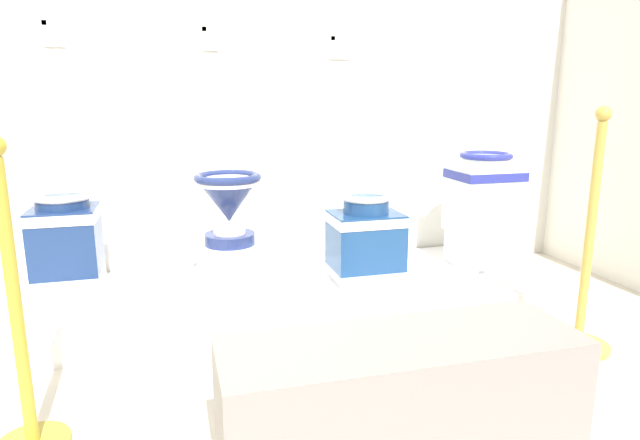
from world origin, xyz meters
TOP-DOWN VIEW (x-y plane):
  - wall_back at (1.91, 2.53)m, footprint 4.02×0.06m
  - display_platform at (1.91, 2.01)m, footprint 3.02×0.93m
  - plinth_block_tall_cobalt at (0.77, 2.10)m, footprint 0.30×0.35m
  - antique_toilet_tall_cobalt at (0.77, 2.10)m, footprint 0.31×0.32m
  - plinth_block_pale_glazed at (1.54, 1.94)m, footprint 0.33×0.32m
  - antique_toilet_pale_glazed at (1.54, 1.94)m, footprint 0.33×0.33m
  - plinth_block_squat_floral at (2.27, 1.95)m, footprint 0.33×0.36m
  - antique_toilet_squat_floral at (2.27, 1.95)m, footprint 0.38×0.30m
  - plinth_block_leftmost at (3.03, 2.05)m, footprint 0.31×0.31m
  - antique_toilet_leftmost at (3.03, 2.05)m, footprint 0.37×0.31m
  - info_placard_first at (0.73, 2.49)m, footprint 0.11×0.01m
  - info_placard_second at (1.53, 2.49)m, footprint 0.10×0.01m
  - info_placard_third at (2.28, 2.49)m, footprint 0.13×0.01m
  - stanchion_post_near_left at (0.81, 1.00)m, footprint 0.22×0.22m
  - stanchion_post_near_right at (2.98, 1.14)m, footprint 0.27×0.27m
  - museum_bench at (1.91, 0.64)m, footprint 1.08×0.36m

SIDE VIEW (x-z plane):
  - display_platform at x=1.91m, z-range 0.00..0.11m
  - plinth_block_squat_floral at x=2.27m, z-range 0.11..0.19m
  - plinth_block_tall_cobalt at x=0.77m, z-range 0.11..0.25m
  - museum_bench at x=1.91m, z-range 0.00..0.40m
  - plinth_block_leftmost at x=3.03m, z-range 0.11..0.31m
  - plinth_block_pale_glazed at x=1.54m, z-range 0.11..0.37m
  - stanchion_post_near_right at x=2.98m, z-range -0.22..0.84m
  - stanchion_post_near_left at x=0.81m, z-range -0.17..0.82m
  - antique_toilet_squat_floral at x=2.27m, z-range 0.18..0.59m
  - antique_toilet_tall_cobalt at x=0.77m, z-range 0.25..0.65m
  - antique_toilet_leftmost at x=3.03m, z-range 0.32..0.79m
  - antique_toilet_pale_glazed at x=1.54m, z-range 0.42..0.77m
  - info_placard_third at x=2.28m, z-range 1.31..1.46m
  - info_placard_second at x=1.53m, z-range 1.34..1.48m
  - info_placard_first at x=0.73m, z-range 1.35..1.49m
  - wall_back at x=1.91m, z-range 0.00..2.90m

